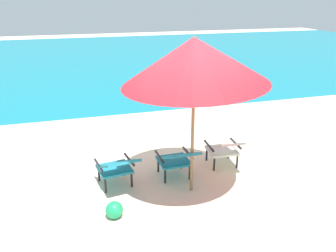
{
  "coord_description": "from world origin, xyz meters",
  "views": [
    {
      "loc": [
        -1.67,
        -5.08,
        2.99
      ],
      "look_at": [
        0.0,
        0.61,
        0.75
      ],
      "focal_mm": 37.49,
      "sensor_mm": 36.0,
      "label": 1
    }
  ],
  "objects_px": {
    "lounge_chair_left": "(117,167)",
    "lounge_chair_center": "(177,159)",
    "swim_buoy": "(170,86)",
    "beach_ball": "(114,210)",
    "lounge_chair_right": "(226,148)",
    "beach_umbrella_center": "(195,61)"
  },
  "relations": [
    {
      "from": "lounge_chair_center",
      "to": "beach_ball",
      "type": "relative_size",
      "value": 3.53
    },
    {
      "from": "swim_buoy",
      "to": "beach_ball",
      "type": "bearing_deg",
      "value": -112.81
    },
    {
      "from": "swim_buoy",
      "to": "lounge_chair_left",
      "type": "distance_m",
      "value": 6.52
    },
    {
      "from": "lounge_chair_right",
      "to": "lounge_chair_left",
      "type": "bearing_deg",
      "value": -175.33
    },
    {
      "from": "lounge_chair_left",
      "to": "lounge_chair_center",
      "type": "bearing_deg",
      "value": -0.02
    },
    {
      "from": "lounge_chair_center",
      "to": "beach_ball",
      "type": "xyz_separation_m",
      "value": [
        -1.18,
        -0.77,
        -0.28
      ]
    },
    {
      "from": "swim_buoy",
      "to": "beach_ball",
      "type": "xyz_separation_m",
      "value": [
        -2.83,
        -6.72,
        0.03
      ]
    },
    {
      "from": "lounge_chair_left",
      "to": "beach_ball",
      "type": "bearing_deg",
      "value": -102.68
    },
    {
      "from": "beach_umbrella_center",
      "to": "lounge_chair_right",
      "type": "bearing_deg",
      "value": 32.51
    },
    {
      "from": "lounge_chair_left",
      "to": "lounge_chair_center",
      "type": "relative_size",
      "value": 1.07
    },
    {
      "from": "lounge_chair_right",
      "to": "beach_umbrella_center",
      "type": "distance_m",
      "value": 1.97
    },
    {
      "from": "lounge_chair_left",
      "to": "lounge_chair_right",
      "type": "bearing_deg",
      "value": 4.67
    },
    {
      "from": "swim_buoy",
      "to": "lounge_chair_left",
      "type": "bearing_deg",
      "value": -114.04
    },
    {
      "from": "lounge_chair_left",
      "to": "lounge_chair_right",
      "type": "height_order",
      "value": "same"
    },
    {
      "from": "swim_buoy",
      "to": "lounge_chair_center",
      "type": "bearing_deg",
      "value": -105.49
    },
    {
      "from": "beach_ball",
      "to": "swim_buoy",
      "type": "bearing_deg",
      "value": 67.19
    },
    {
      "from": "swim_buoy",
      "to": "lounge_chair_left",
      "type": "relative_size",
      "value": 1.7
    },
    {
      "from": "beach_ball",
      "to": "lounge_chair_left",
      "type": "bearing_deg",
      "value": 77.32
    },
    {
      "from": "lounge_chair_center",
      "to": "lounge_chair_right",
      "type": "distance_m",
      "value": 0.98
    },
    {
      "from": "swim_buoy",
      "to": "beach_umbrella_center",
      "type": "height_order",
      "value": "beach_umbrella_center"
    },
    {
      "from": "lounge_chair_left",
      "to": "beach_ball",
      "type": "relative_size",
      "value": 3.76
    },
    {
      "from": "lounge_chair_center",
      "to": "beach_umbrella_center",
      "type": "relative_size",
      "value": 0.36
    }
  ]
}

